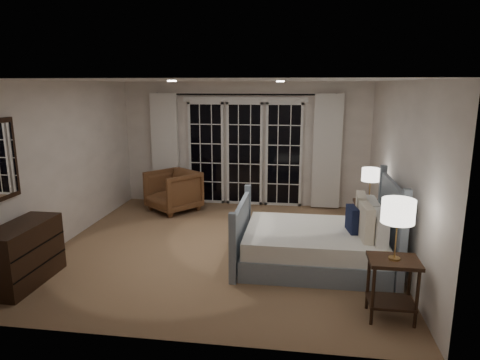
# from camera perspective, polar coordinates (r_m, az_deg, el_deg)

# --- Properties ---
(floor) EXTENTS (5.00, 5.00, 0.00)m
(floor) POSITION_cam_1_polar(r_m,az_deg,el_deg) (6.67, -2.29, -8.90)
(floor) COLOR #8B604B
(floor) RESTS_ON ground
(ceiling) EXTENTS (5.00, 5.00, 0.00)m
(ceiling) POSITION_cam_1_polar(r_m,az_deg,el_deg) (6.20, -2.49, 13.13)
(ceiling) COLOR silver
(ceiling) RESTS_ON wall_back
(wall_left) EXTENTS (0.02, 5.00, 2.50)m
(wall_left) POSITION_cam_1_polar(r_m,az_deg,el_deg) (7.20, -22.35, 2.13)
(wall_left) COLOR white
(wall_left) RESTS_ON floor
(wall_right) EXTENTS (0.02, 5.00, 2.50)m
(wall_right) POSITION_cam_1_polar(r_m,az_deg,el_deg) (6.35, 20.37, 0.99)
(wall_right) COLOR white
(wall_right) RESTS_ON floor
(wall_back) EXTENTS (5.00, 0.02, 2.50)m
(wall_back) POSITION_cam_1_polar(r_m,az_deg,el_deg) (8.75, 0.64, 4.79)
(wall_back) COLOR white
(wall_back) RESTS_ON floor
(wall_front) EXTENTS (5.00, 0.02, 2.50)m
(wall_front) POSITION_cam_1_polar(r_m,az_deg,el_deg) (3.96, -9.09, -5.14)
(wall_front) COLOR white
(wall_front) RESTS_ON floor
(french_doors) EXTENTS (2.50, 0.04, 2.20)m
(french_doors) POSITION_cam_1_polar(r_m,az_deg,el_deg) (8.73, 0.60, 3.71)
(french_doors) COLOR black
(french_doors) RESTS_ON wall_back
(curtain_rod) EXTENTS (3.50, 0.03, 0.03)m
(curtain_rod) POSITION_cam_1_polar(r_m,az_deg,el_deg) (8.57, 0.56, 11.34)
(curtain_rod) COLOR black
(curtain_rod) RESTS_ON wall_back
(curtain_left) EXTENTS (0.55, 0.10, 2.25)m
(curtain_left) POSITION_cam_1_polar(r_m,az_deg,el_deg) (9.02, -9.95, 4.19)
(curtain_left) COLOR white
(curtain_left) RESTS_ON curtain_rod
(curtain_right) EXTENTS (0.55, 0.10, 2.25)m
(curtain_right) POSITION_cam_1_polar(r_m,az_deg,el_deg) (8.58, 11.53, 3.71)
(curtain_right) COLOR white
(curtain_right) RESTS_ON curtain_rod
(downlight_a) EXTENTS (0.12, 0.12, 0.01)m
(downlight_a) POSITION_cam_1_polar(r_m,az_deg,el_deg) (6.70, 5.41, 12.96)
(downlight_a) COLOR white
(downlight_a) RESTS_ON ceiling
(downlight_b) EXTENTS (0.12, 0.12, 0.01)m
(downlight_b) POSITION_cam_1_polar(r_m,az_deg,el_deg) (5.95, -9.06, 12.91)
(downlight_b) COLOR white
(downlight_b) RESTS_ON ceiling
(bed) EXTENTS (2.07, 1.47, 1.20)m
(bed) POSITION_cam_1_polar(r_m,az_deg,el_deg) (6.04, 10.40, -8.29)
(bed) COLOR gray
(bed) RESTS_ON floor
(nightstand_left) EXTENTS (0.52, 0.41, 0.67)m
(nightstand_left) POSITION_cam_1_polar(r_m,az_deg,el_deg) (4.88, 19.66, -12.37)
(nightstand_left) COLOR black
(nightstand_left) RESTS_ON floor
(nightstand_right) EXTENTS (0.47, 0.37, 0.61)m
(nightstand_right) POSITION_cam_1_polar(r_m,az_deg,el_deg) (7.24, 16.70, -4.36)
(nightstand_right) COLOR black
(nightstand_right) RESTS_ON floor
(lamp_left) EXTENTS (0.34, 0.34, 0.65)m
(lamp_left) POSITION_cam_1_polar(r_m,az_deg,el_deg) (4.63, 20.34, -3.97)
(lamp_left) COLOR #B38847
(lamp_left) RESTS_ON nightstand_left
(lamp_right) EXTENTS (0.28, 0.28, 0.54)m
(lamp_right) POSITION_cam_1_polar(r_m,az_deg,el_deg) (7.08, 17.03, 0.62)
(lamp_right) COLOR #B38847
(lamp_right) RESTS_ON nightstand_right
(armchair) EXTENTS (1.21, 1.22, 0.80)m
(armchair) POSITION_cam_1_polar(r_m,az_deg,el_deg) (8.50, -8.90, -1.45)
(armchair) COLOR brown
(armchair) RESTS_ON floor
(dresser) EXTENTS (0.46, 1.09, 0.77)m
(dresser) POSITION_cam_1_polar(r_m,az_deg,el_deg) (6.02, -26.89, -8.81)
(dresser) COLOR black
(dresser) RESTS_ON floor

